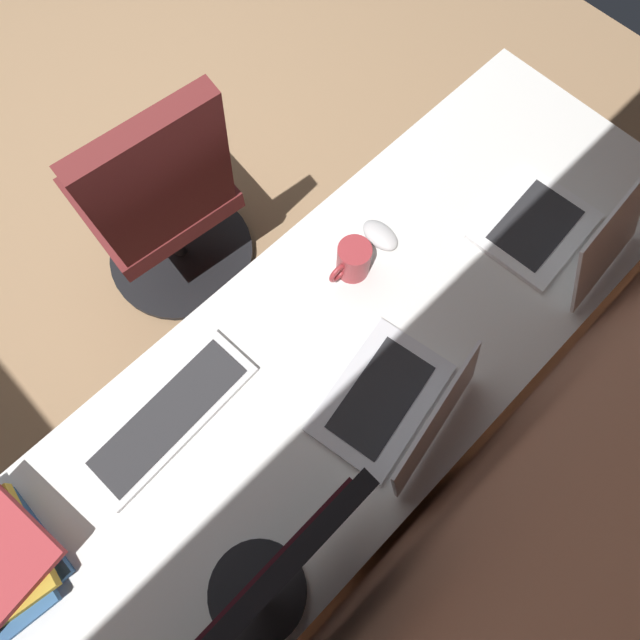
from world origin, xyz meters
TOP-DOWN VIEW (x-y plane):
  - floor_plane at (0.00, 0.00)m, footprint 4.71×4.71m
  - wall_back at (0.00, 2.01)m, footprint 4.47×0.10m
  - desk at (-0.00, 1.60)m, footprint 2.09×0.68m
  - drawer_pedestal at (0.10, 1.63)m, footprint 0.40×0.51m
  - monitor_primary at (0.44, 1.82)m, footprint 0.56×0.20m
  - laptop_leftmost at (-0.63, 1.76)m, footprint 0.31×0.34m
  - laptop_left at (-0.03, 1.78)m, footprint 0.36×0.30m
  - keyboard_main at (0.35, 1.43)m, footprint 0.43×0.16m
  - mouse_main at (-0.32, 1.45)m, footprint 0.06×0.10m
  - coffee_mug at (-0.21, 1.46)m, footprint 0.12×0.08m
  - office_chair at (-0.03, 0.81)m, footprint 0.56×0.57m

SIDE VIEW (x-z plane):
  - floor_plane at x=0.00m, z-range 0.00..0.00m
  - drawer_pedestal at x=0.10m, z-range 0.00..0.69m
  - office_chair at x=-0.03m, z-range -0.03..0.94m
  - desk at x=0.00m, z-range 0.30..1.03m
  - keyboard_main at x=0.35m, z-range 0.73..0.75m
  - mouse_main at x=-0.32m, z-range 0.73..0.76m
  - laptop_left at x=-0.03m, z-range 0.68..0.88m
  - laptop_leftmost at x=-0.63m, z-range 0.67..0.89m
  - coffee_mug at x=-0.21m, z-range 0.73..0.83m
  - monitor_primary at x=0.44m, z-range 0.76..1.20m
  - wall_back at x=0.00m, z-range 0.00..2.60m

